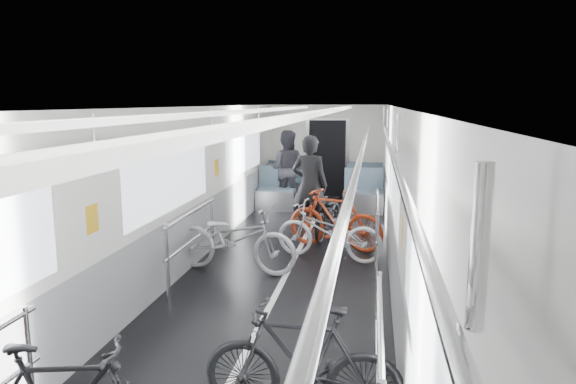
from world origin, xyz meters
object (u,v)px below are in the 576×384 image
bike_right_mid (329,231)px  person_standing (310,185)px  bike_right_near (303,363)px  person_seated (286,169)px  bike_left_far (234,238)px  bike_aisle (329,214)px  bike_right_far (335,219)px

bike_right_mid → person_standing: 1.68m
bike_right_near → person_seated: size_ratio=0.87×
bike_left_far → person_standing: (0.82, 2.35, 0.43)m
bike_aisle → person_seated: 2.86m
bike_right_far → person_seated: bearing=-137.4°
bike_aisle → person_standing: (-0.37, 0.10, 0.52)m
bike_right_far → person_standing: 1.15m
bike_right_near → bike_right_far: (-0.11, 4.81, 0.04)m
bike_right_mid → bike_right_far: bike_right_far is taller
bike_right_far → bike_right_mid: bearing=14.7°
bike_right_far → person_standing: person_standing is taller
bike_aisle → person_standing: size_ratio=0.86×
bike_aisle → person_seated: person_seated is taller
person_seated → person_standing: bearing=107.5°
bike_right_near → person_standing: (-0.66, 5.73, 0.46)m
person_standing → bike_left_far: bearing=80.0°
bike_right_near → person_seated: person_seated is taller
bike_right_mid → bike_aisle: 1.44m
bike_left_far → person_standing: person_standing is taller
bike_left_far → bike_right_far: bike_right_far is taller
person_standing → bike_right_mid: bearing=117.1°
bike_left_far → bike_right_near: bike_left_far is taller
bike_right_far → bike_left_far: bearing=-23.8°
bike_right_mid → person_seated: size_ratio=0.95×
person_standing → person_seated: (-0.86, 2.43, -0.03)m
bike_left_far → bike_right_far: size_ratio=1.11×
person_standing → person_seated: person_standing is taller
bike_left_far → bike_right_far: bearing=-36.0°
bike_left_far → bike_right_near: (1.48, -3.38, -0.03)m
bike_right_near → person_seated: bearing=-167.1°
bike_right_mid → bike_aisle: (-0.12, 1.44, -0.03)m
bike_right_far → bike_aisle: size_ratio=1.08×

